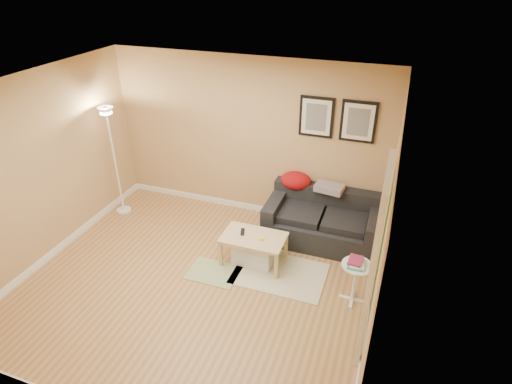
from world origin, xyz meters
The scene contains 24 objects.
floor centered at (0.00, 0.00, 0.00)m, with size 4.50×4.50×0.00m, color #B4824D.
ceiling centered at (0.00, 0.00, 2.60)m, with size 4.50×4.50×0.00m, color white.
wall_back centered at (0.00, 2.00, 1.30)m, with size 4.50×4.50×0.00m, color tan.
wall_front centered at (0.00, -2.00, 1.30)m, with size 4.50×4.50×0.00m, color tan.
wall_left centered at (-2.25, 0.00, 1.30)m, with size 4.00×4.00×0.00m, color tan.
wall_right centered at (2.25, 0.00, 1.30)m, with size 4.00×4.00×0.00m, color tan.
baseboard_back centered at (0.00, 1.99, 0.05)m, with size 4.50×0.02×0.10m, color white.
baseboard_left centered at (-2.24, 0.00, 0.05)m, with size 0.02×4.00×0.10m, color white.
baseboard_right centered at (2.24, 0.00, 0.05)m, with size 0.02×4.00×0.10m, color white.
sofa centered at (1.38, 1.53, 0.38)m, with size 1.70×0.90×0.75m, color black, non-canonical shape.
red_throw centered at (0.85, 1.86, 0.77)m, with size 0.48×0.36×0.28m, color maroon, non-canonical shape.
plaid_throw centered at (1.39, 1.79, 0.78)m, with size 0.42×0.26×0.10m, color tan, non-canonical shape.
framed_print_left centered at (1.08, 1.98, 1.80)m, with size 0.50×0.04×0.60m, color black, non-canonical shape.
framed_print_right centered at (1.68, 1.98, 1.80)m, with size 0.50×0.04×0.60m, color black, non-canonical shape.
area_rug centered at (1.01, 0.54, 0.01)m, with size 1.25×0.85×0.01m, color beige.
green_runner centered at (0.14, 0.25, 0.01)m, with size 0.70×0.50×0.01m, color #668C4C.
coffee_table centered at (0.58, 0.67, 0.22)m, with size 0.88×0.54×0.44m, color #D4BB81, non-canonical shape.
remote_control centered at (0.40, 0.71, 0.45)m, with size 0.05×0.16×0.02m, color black.
tape_roll centered at (0.71, 0.64, 0.46)m, with size 0.07×0.07×0.03m, color yellow.
storage_bin centered at (0.58, 0.70, 0.18)m, with size 0.58×0.42×0.36m, color white, non-canonical shape.
side_table centered at (2.02, 0.37, 0.29)m, with size 0.37×0.37×0.57m, color white, non-canonical shape.
book_stack centered at (2.00, 0.36, 0.61)m, with size 0.18×0.24×0.08m, color teal, non-canonical shape.
floor_lamp centered at (-2.00, 1.22, 0.88)m, with size 0.24×0.24×1.85m, color white, non-canonical shape.
doorway centered at (2.20, -0.15, 1.02)m, with size 0.12×1.01×2.13m, color white, non-canonical shape.
Camera 1 is at (2.19, -3.78, 3.83)m, focal length 29.33 mm.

